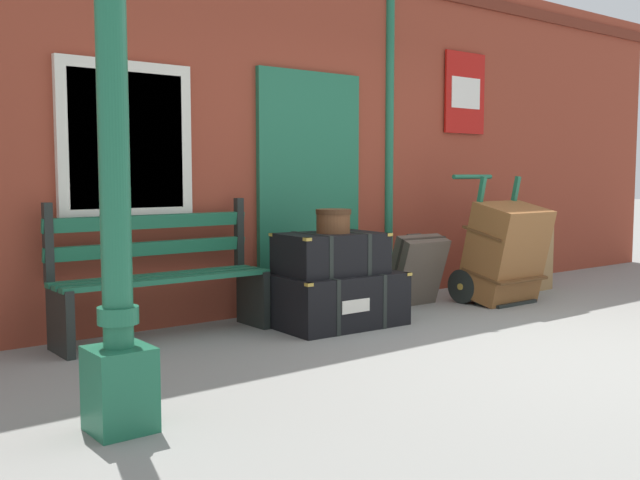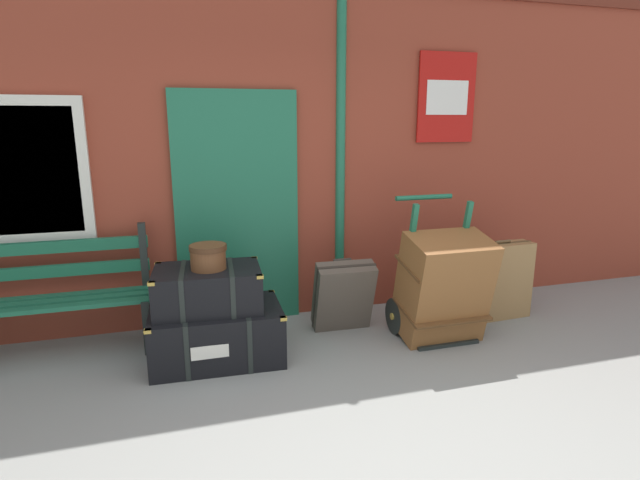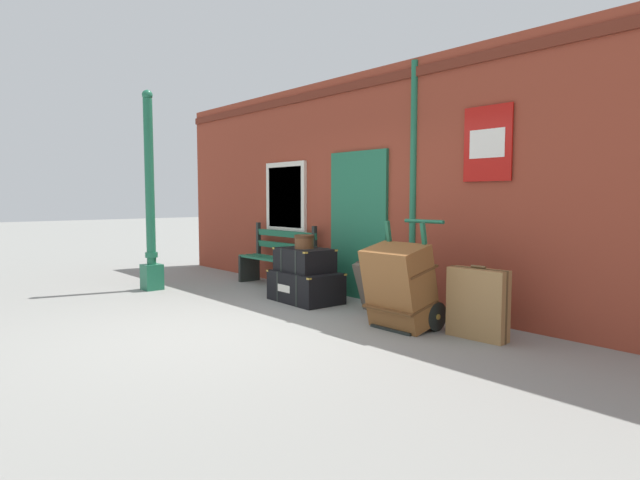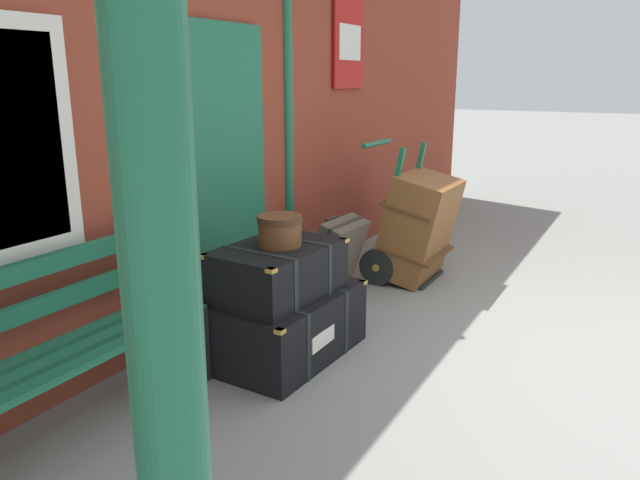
% 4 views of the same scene
% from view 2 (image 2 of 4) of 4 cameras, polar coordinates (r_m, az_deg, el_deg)
% --- Properties ---
extents(brick_facade, '(10.40, 0.35, 3.20)m').
position_cam_2_polar(brick_facade, '(4.76, -5.30, 10.42)').
color(brick_facade, brown).
rests_on(brick_facade, ground).
extents(platform_bench, '(1.60, 0.43, 1.01)m').
position_cam_2_polar(platform_bench, '(4.57, -28.66, -6.11)').
color(platform_bench, '#1E6647').
rests_on(platform_bench, ground).
extents(steamer_trunk_base, '(1.04, 0.69, 0.43)m').
position_cam_2_polar(steamer_trunk_base, '(4.11, -11.56, -10.30)').
color(steamer_trunk_base, black).
rests_on(steamer_trunk_base, ground).
extents(steamer_trunk_middle, '(0.85, 0.61, 0.33)m').
position_cam_2_polar(steamer_trunk_middle, '(3.99, -12.54, -5.36)').
color(steamer_trunk_middle, black).
rests_on(steamer_trunk_middle, steamer_trunk_base).
extents(round_hatbox, '(0.28, 0.28, 0.19)m').
position_cam_2_polar(round_hatbox, '(3.90, -12.52, -1.68)').
color(round_hatbox, brown).
rests_on(round_hatbox, steamer_trunk_middle).
extents(porters_trolley, '(0.71, 0.59, 1.20)m').
position_cam_2_polar(porters_trolley, '(4.58, 12.51, -6.97)').
color(porters_trolley, black).
rests_on(porters_trolley, ground).
extents(large_brown_trunk, '(0.70, 0.62, 0.95)m').
position_cam_2_polar(large_brown_trunk, '(4.37, 13.74, -5.19)').
color(large_brown_trunk, brown).
rests_on(large_brown_trunk, ground).
extents(suitcase_brown, '(0.64, 0.23, 0.76)m').
position_cam_2_polar(suitcase_brown, '(5.07, 19.60, -4.36)').
color(suitcase_brown, olive).
rests_on(suitcase_brown, ground).
extents(suitcase_beige, '(0.53, 0.40, 0.66)m').
position_cam_2_polar(suitcase_beige, '(4.49, 2.65, -6.31)').
color(suitcase_beige, '#51473D').
rests_on(suitcase_beige, ground).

